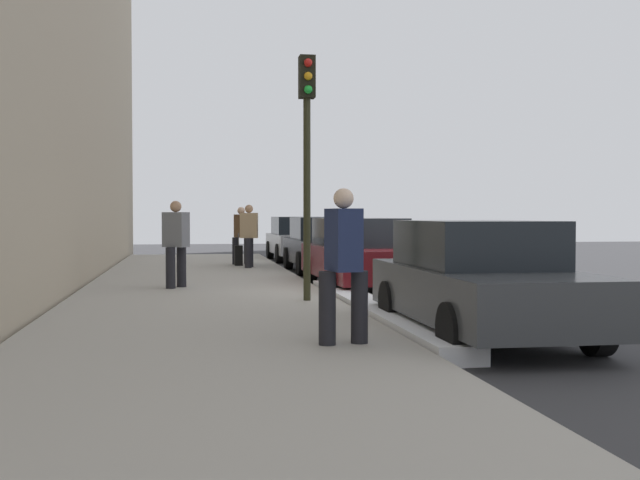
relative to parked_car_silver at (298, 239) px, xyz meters
The scene contains 14 objects.
ground_plane 11.98m from the parked_car_silver, ahead, with size 56.00×56.00×0.00m, color #333335.
sidewalk 12.47m from the parked_car_silver, 16.24° to the right, with size 28.00×4.60×0.15m, color #A39E93.
lane_stripe_centre 12.36m from the parked_car_silver, 14.16° to the left, with size 28.00×0.14×0.01m, color gold.
snow_bank_curb 15.11m from the parked_car_silver, ahead, with size 8.47×0.56×0.22m, color white.
parked_car_silver is the anchor object (origin of this frame).
parked_car_black 5.45m from the parked_car_silver, ahead, with size 4.17×1.93×1.51m.
parked_car_maroon 10.66m from the parked_car_silver, ahead, with size 4.79×1.97×1.51m.
parked_car_charcoal 17.40m from the parked_car_silver, ahead, with size 4.52×1.91×1.51m.
pedestrian_grey_coat 11.95m from the parked_car_silver, 19.37° to the right, with size 0.50×0.55×1.71m.
pedestrian_tan_coat 5.88m from the parked_car_silver, 20.96° to the right, with size 0.56×0.51×1.71m.
pedestrian_brown_coat 4.66m from the parked_car_silver, 28.58° to the right, with size 0.51×0.53×1.66m.
pedestrian_navy_coat 18.61m from the parked_car_silver, ahead, with size 0.51×0.57×1.73m.
traffic_light_pole 14.25m from the parked_car_silver, ahead, with size 0.35×0.26×4.08m.
rolling_suitcase 5.18m from the parked_car_silver, 26.85° to the right, with size 0.34×0.22×0.93m.
Camera 1 is at (15.21, -3.51, 1.59)m, focal length 44.78 mm.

